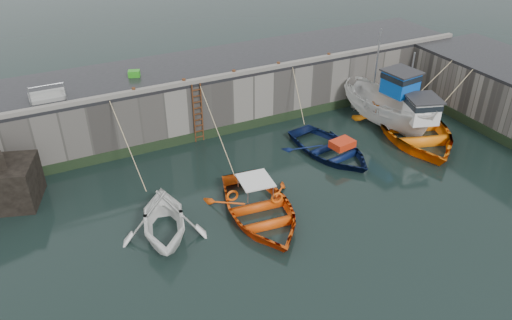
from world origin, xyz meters
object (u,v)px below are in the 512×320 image
ladder (198,113)px  bollard_b (184,81)px  boat_far_white (388,108)px  bollard_a (134,90)px  fish_crate (134,74)px  boat_near_navy (330,154)px  boat_near_white (165,234)px  boat_far_orange (413,127)px  bollard_c (234,73)px  boat_near_blue (260,215)px  bollard_d (278,65)px  bollard_e (329,55)px

ladder → bollard_b: size_ratio=11.43×
boat_far_white → bollard_a: (-12.93, 3.24, 2.27)m
ladder → bollard_a: bearing=173.6°
fish_crate → boat_near_navy: bearing=-20.2°
bollard_a → boat_near_white: bearing=-97.8°
boat_far_white → boat_far_orange: size_ratio=0.76×
ladder → bollard_c: 2.81m
boat_near_blue → boat_near_navy: (5.43, 2.96, 0.00)m
boat_far_orange → bollard_a: size_ratio=30.97×
boat_near_white → boat_far_white: bearing=28.9°
ladder → bollard_d: bollard_d is taller
boat_near_white → bollard_b: bollard_b is taller
ladder → bollard_c: bollard_c is taller
ladder → boat_far_white: (9.93, -2.91, -0.56)m
boat_near_blue → ladder: bearing=95.5°
boat_near_white → bollard_a: (0.95, 6.88, 3.30)m
boat_near_white → fish_crate: 9.66m
fish_crate → boat_far_orange: bearing=-8.5°
ladder → fish_crate: size_ratio=5.55×
boat_near_white → bollard_d: bearing=52.4°
bollard_c → boat_far_orange: bearing=-30.4°
boat_near_navy → boat_far_orange: boat_far_orange is taller
ladder → bollard_e: 8.19m
bollard_a → fish_crate: bearing=75.0°
boat_far_orange → boat_near_blue: bearing=-147.8°
bollard_c → bollard_e: (5.80, 0.00, 0.00)m
ladder → boat_far_orange: 11.38m
boat_near_blue → boat_far_orange: boat_far_orange is taller
boat_near_navy → bollard_b: 8.10m
boat_near_white → boat_near_navy: (9.33, 2.40, 0.00)m
ladder → bollard_b: (-0.50, 0.34, 1.71)m
ladder → boat_near_navy: (5.38, -4.15, -1.59)m
ladder → boat_near_white: bearing=-121.1°
boat_near_white → boat_near_navy: boat_near_white is taller
bollard_a → bollard_b: (2.50, 0.00, 0.00)m
boat_far_orange → bollard_d: 7.90m
bollard_b → boat_far_orange: bearing=-23.8°
fish_crate → boat_near_white: bearing=-79.8°
boat_near_navy → fish_crate: bearing=131.0°
boat_near_navy → boat_far_orange: size_ratio=0.59×
fish_crate → bollard_d: 7.54m
boat_far_orange → fish_crate: boat_far_orange is taller
fish_crate → bollard_c: (4.65, -2.07, -0.02)m
bollard_a → bollard_e: same height
bollard_c → bollard_d: bearing=0.0°
bollard_b → bollard_c: (2.70, 0.00, 0.00)m
ladder → bollard_c: bearing=8.7°
boat_far_white → boat_far_orange: 1.73m
boat_far_orange → bollard_e: (-2.40, 4.81, 2.80)m
bollard_d → bollard_e: bearing=0.0°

